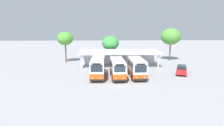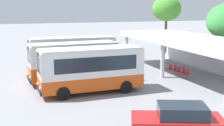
% 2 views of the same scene
% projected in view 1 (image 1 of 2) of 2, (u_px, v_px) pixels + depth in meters
% --- Properties ---
extents(ground_plane, '(180.00, 180.00, 0.00)m').
position_uv_depth(ground_plane, '(118.00, 83.00, 30.60)').
color(ground_plane, '#939399').
extents(city_bus_nearest_orange, '(2.42, 7.85, 3.32)m').
position_uv_depth(city_bus_nearest_orange, '(98.00, 67.00, 33.77)').
color(city_bus_nearest_orange, black).
rests_on(city_bus_nearest_orange, ground).
extents(city_bus_second_in_row, '(2.49, 7.25, 3.22)m').
position_uv_depth(city_bus_second_in_row, '(117.00, 68.00, 33.32)').
color(city_bus_second_in_row, black).
rests_on(city_bus_second_in_row, ground).
extents(city_bus_middle_cream, '(2.51, 7.36, 3.22)m').
position_uv_depth(city_bus_middle_cream, '(137.00, 67.00, 33.88)').
color(city_bus_middle_cream, black).
rests_on(city_bus_middle_cream, ground).
extents(parked_car_flank, '(3.21, 4.56, 1.62)m').
position_uv_depth(parked_car_flank, '(182.00, 70.00, 36.06)').
color(parked_car_flank, black).
rests_on(parked_car_flank, ground).
extents(terminal_canopy, '(17.37, 6.33, 3.40)m').
position_uv_depth(terminal_canopy, '(119.00, 53.00, 43.84)').
color(terminal_canopy, silver).
rests_on(terminal_canopy, ground).
extents(waiting_chair_end_by_column, '(0.45, 0.45, 0.86)m').
position_uv_depth(waiting_chair_end_by_column, '(114.00, 65.00, 42.33)').
color(waiting_chair_end_by_column, slate).
rests_on(waiting_chair_end_by_column, ground).
extents(waiting_chair_second_from_end, '(0.45, 0.45, 0.86)m').
position_uv_depth(waiting_chair_second_from_end, '(117.00, 65.00, 42.45)').
color(waiting_chair_second_from_end, slate).
rests_on(waiting_chair_second_from_end, ground).
extents(waiting_chair_middle_seat, '(0.45, 0.45, 0.86)m').
position_uv_depth(waiting_chair_middle_seat, '(120.00, 65.00, 42.48)').
color(waiting_chair_middle_seat, slate).
rests_on(waiting_chair_middle_seat, ground).
extents(waiting_chair_fourth_seat, '(0.45, 0.45, 0.86)m').
position_uv_depth(waiting_chair_fourth_seat, '(123.00, 65.00, 42.52)').
color(waiting_chair_fourth_seat, slate).
rests_on(waiting_chair_fourth_seat, ground).
extents(waiting_chair_fifth_seat, '(0.45, 0.45, 0.86)m').
position_uv_depth(waiting_chair_fifth_seat, '(126.00, 65.00, 42.52)').
color(waiting_chair_fifth_seat, slate).
rests_on(waiting_chair_fifth_seat, ground).
extents(roadside_tree_behind_canopy, '(4.20, 4.20, 6.42)m').
position_uv_depth(roadside_tree_behind_canopy, '(110.00, 43.00, 48.18)').
color(roadside_tree_behind_canopy, brown).
rests_on(roadside_tree_behind_canopy, ground).
extents(roadside_tree_east_of_canopy, '(4.91, 4.91, 8.22)m').
position_uv_depth(roadside_tree_east_of_canopy, '(171.00, 37.00, 49.31)').
color(roadside_tree_east_of_canopy, brown).
rests_on(roadside_tree_east_of_canopy, ground).
extents(roadside_tree_west_of_canopy, '(3.81, 3.81, 7.41)m').
position_uv_depth(roadside_tree_west_of_canopy, '(65.00, 39.00, 46.99)').
color(roadside_tree_west_of_canopy, brown).
rests_on(roadside_tree_west_of_canopy, ground).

